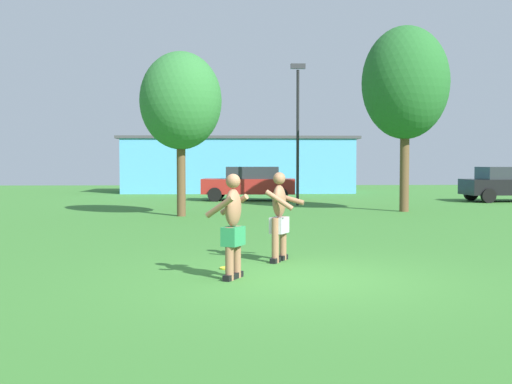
{
  "coord_description": "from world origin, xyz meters",
  "views": [
    {
      "loc": [
        -1.01,
        -9.74,
        1.8
      ],
      "look_at": [
        -0.59,
        1.82,
        1.26
      ],
      "focal_mm": 44.98,
      "sensor_mm": 36.0,
      "label": 1
    }
  ],
  "objects": [
    {
      "name": "tree_right_field",
      "position": [
        -2.71,
        11.53,
        3.79
      ],
      "size": [
        2.7,
        2.7,
        5.43
      ],
      "color": "brown",
      "rests_on": "ground_plane"
    },
    {
      "name": "player_near",
      "position": [
        -0.16,
        1.74,
        0.85
      ],
      "size": [
        0.76,
        0.69,
        1.61
      ],
      "color": "black",
      "rests_on": "ground_plane"
    },
    {
      "name": "player_in_green",
      "position": [
        -1.01,
        0.04,
        0.85
      ],
      "size": [
        0.69,
        0.83,
        1.62
      ],
      "color": "black",
      "rests_on": "ground_plane"
    },
    {
      "name": "outbuilding_behind_lot",
      "position": [
        -0.66,
        28.46,
        1.65
      ],
      "size": [
        13.82,
        4.69,
        3.28
      ],
      "color": "#4C9ED1",
      "rests_on": "ground_plane"
    },
    {
      "name": "car_red_mid_lot",
      "position": [
        -0.2,
        20.17,
        0.82
      ],
      "size": [
        4.42,
        2.29,
        1.58
      ],
      "color": "maroon",
      "rests_on": "ground_plane"
    },
    {
      "name": "ground_plane",
      "position": [
        0.0,
        0.0,
        0.0
      ],
      "size": [
        80.0,
        80.0,
        0.0
      ],
      "primitive_type": "plane",
      "color": "#38752D"
    },
    {
      "name": "lamp_post",
      "position": [
        1.68,
        16.65,
        3.56
      ],
      "size": [
        0.6,
        0.24,
        5.82
      ],
      "color": "black",
      "rests_on": "ground_plane"
    },
    {
      "name": "car_black_near_post",
      "position": [
        11.62,
        18.89,
        0.82
      ],
      "size": [
        4.39,
        2.22,
        1.58
      ],
      "color": "black",
      "rests_on": "ground_plane"
    },
    {
      "name": "tree_left_field",
      "position": [
        5.22,
        13.25,
        4.63
      ],
      "size": [
        3.12,
        3.12,
        6.69
      ],
      "color": "brown",
      "rests_on": "ground_plane"
    },
    {
      "name": "frisbee",
      "position": [
        -1.09,
        0.97,
        0.01
      ],
      "size": [
        0.29,
        0.29,
        0.03
      ],
      "primitive_type": "cylinder",
      "color": "yellow",
      "rests_on": "ground_plane"
    }
  ]
}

